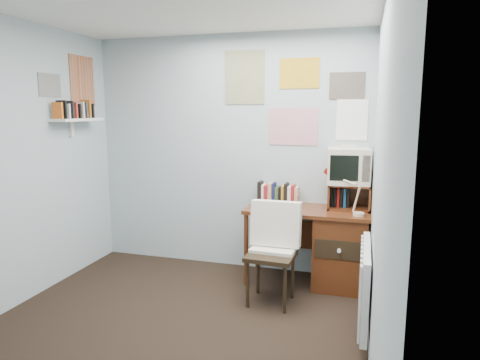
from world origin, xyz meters
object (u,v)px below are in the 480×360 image
Objects in this scene: radiator at (365,285)px; desk_lamp at (359,196)px; wall_shelf at (77,120)px; desk_chair at (271,256)px; desk at (334,246)px; tv_riser at (349,196)px; crt_tv at (348,164)px.

desk_lamp is at bearing 95.39° from radiator.
desk_chair is at bearing -4.85° from wall_shelf.
tv_riser is (0.12, 0.11, 0.48)m from desk.
tv_riser is (0.64, 0.66, 0.44)m from desk_chair.
tv_riser is at bearing -44.42° from crt_tv.
desk_lamp is 0.95m from radiator.
tv_riser is at bearing 42.96° from desk.
desk_lamp is at bearing -72.03° from crt_tv.
tv_riser is (-0.10, 0.26, -0.06)m from desk_lamp.
desk_lamp is 0.39m from crt_tv.
crt_tv is (0.61, 0.68, 0.76)m from desk_chair.
desk_lamp is at bearing 32.42° from desk_chair.
desk_lamp is at bearing -69.39° from tv_riser.
desk_lamp is at bearing -34.05° from desk.
tv_riser reaches higher than desk.
radiator is (0.17, -1.04, -0.47)m from tv_riser.
desk_chair is 0.89m from radiator.
wall_shelf is at bearing -174.92° from crt_tv.
wall_shelf is (-2.57, -0.38, 1.21)m from desk.
desk reaches higher than radiator.
wall_shelf is (-2.79, -0.23, 0.67)m from desk_lamp.
desk is 0.81m from crt_tv.
crt_tv reaches higher than desk.
radiator is at bearing -72.76° from desk.
crt_tv is (0.09, 0.13, 0.79)m from desk.
wall_shelf is at bearing -169.68° from tv_riser.
desk_chair reaches higher than desk.
desk_chair is at bearing -133.72° from tv_riser.
desk is at bearing 107.24° from radiator.
desk_lamp reaches higher than radiator.
desk is 0.60m from desk_lamp.
tv_riser is at bearing 99.28° from radiator.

